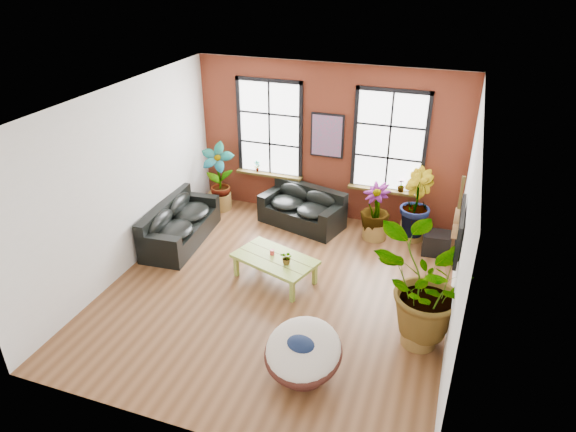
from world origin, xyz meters
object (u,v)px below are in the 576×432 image
(coffee_table, at_px, (275,260))
(sofa_back, at_px, (303,208))
(sofa_left, at_px, (178,224))
(papasan_chair, at_px, (303,352))

(coffee_table, bearing_deg, sofa_back, 112.95)
(sofa_left, xyz_separation_m, papasan_chair, (3.68, -2.87, 0.05))
(sofa_back, bearing_deg, papasan_chair, -56.49)
(sofa_back, xyz_separation_m, papasan_chair, (1.43, -4.47, 0.05))
(sofa_back, distance_m, sofa_left, 2.77)
(sofa_back, relative_size, sofa_left, 0.90)
(coffee_table, bearing_deg, papasan_chair, -41.80)
(sofa_back, xyz_separation_m, sofa_left, (-2.26, -1.60, 0.01))
(sofa_back, bearing_deg, sofa_left, -128.86)
(sofa_left, relative_size, papasan_chair, 1.74)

